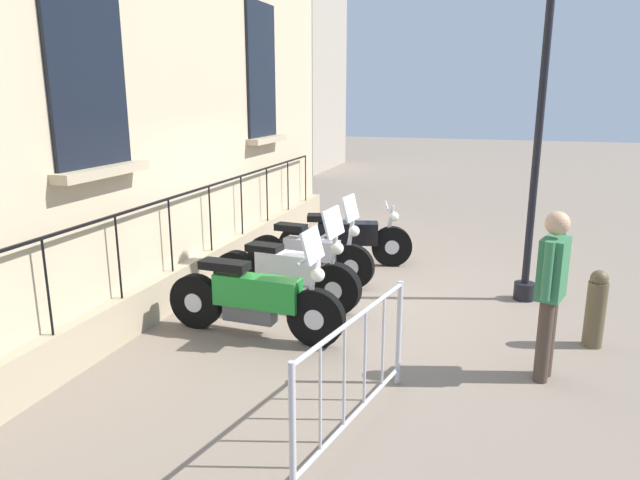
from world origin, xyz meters
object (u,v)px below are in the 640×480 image
lamppost (544,74)px  bollard (596,308)px  motorcycle_silver (310,254)px  pedestrian_standing (551,286)px  motorcycle_white (286,274)px  motorcycle_green (255,300)px  motorcycle_black (345,239)px  crowd_barrier (355,370)px

lamppost → bollard: size_ratio=5.75×
motorcycle_silver → lamppost: (3.05, 0.17, 2.57)m
motorcycle_silver → pedestrian_standing: 3.88m
motorcycle_white → motorcycle_green: bearing=-89.1°
motorcycle_white → motorcycle_silver: 1.04m
motorcycle_white → motorcycle_black: 2.08m
motorcycle_green → pedestrian_standing: 3.19m
motorcycle_silver → motorcycle_black: 1.06m
motorcycle_black → lamppost: 3.88m
motorcycle_green → motorcycle_silver: (-0.02, 2.09, -0.02)m
lamppost → pedestrian_standing: lamppost is taller
motorcycle_silver → crowd_barrier: (1.60, -3.67, 0.13)m
motorcycle_silver → motorcycle_green: bearing=-89.4°
motorcycle_silver → motorcycle_black: (0.26, 1.02, 0.00)m
motorcycle_green → motorcycle_silver: 2.09m
motorcycle_green → crowd_barrier: (1.58, -1.58, 0.11)m
motorcycle_silver → pedestrian_standing: bearing=-34.6°
motorcycle_white → motorcycle_silver: size_ratio=1.05×
motorcycle_white → pedestrian_standing: 3.40m
motorcycle_white → crowd_barrier: size_ratio=1.11×
motorcycle_white → crowd_barrier: 3.08m
motorcycle_silver → bollard: 3.93m
lamppost → motorcycle_silver: bearing=-176.8°
motorcycle_green → bollard: 3.83m
pedestrian_standing → bollard: bearing=59.5°
motorcycle_green → lamppost: (3.03, 2.26, 2.55)m
crowd_barrier → motorcycle_white: bearing=121.2°
crowd_barrier → motorcycle_black: bearing=105.9°
motorcycle_green → motorcycle_silver: bearing=90.6°
motorcycle_green → motorcycle_white: motorcycle_white is taller
motorcycle_silver → lamppost: 3.99m
lamppost → pedestrian_standing: bearing=-87.1°
motorcycle_white → lamppost: lamppost is taller
motorcycle_green → motorcycle_silver: size_ratio=1.08×
motorcycle_black → motorcycle_green: bearing=-94.5°
crowd_barrier → motorcycle_silver: bearing=113.5°
motorcycle_green → motorcycle_black: motorcycle_green is taller
motorcycle_white → bollard: bearing=-2.6°
crowd_barrier → bollard: 3.27m
lamppost → pedestrian_standing: size_ratio=3.01×
motorcycle_white → motorcycle_black: size_ratio=0.99×
motorcycle_green → bollard: size_ratio=2.49×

